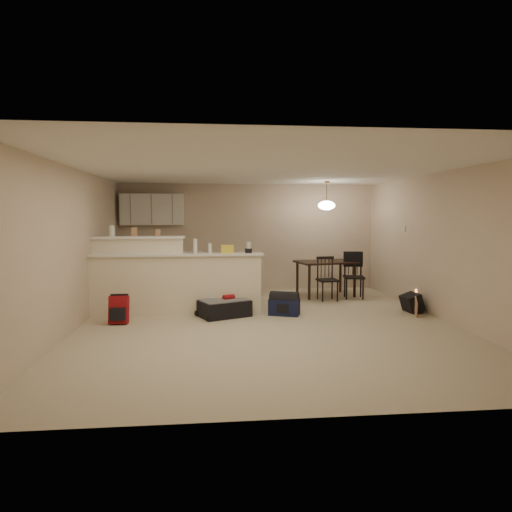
{
  "coord_description": "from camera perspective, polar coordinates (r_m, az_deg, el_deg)",
  "views": [
    {
      "loc": [
        -0.92,
        -7.27,
        1.77
      ],
      "look_at": [
        -0.1,
        0.7,
        1.05
      ],
      "focal_mm": 32.0,
      "sensor_mm": 36.0,
      "label": 1
    }
  ],
  "objects": [
    {
      "name": "kitchen_counter",
      "position": [
        10.6,
        -11.68,
        -2.13
      ],
      "size": [
        1.8,
        0.6,
        0.9
      ],
      "primitive_type": "cube",
      "color": "white",
      "rests_on": "ground"
    },
    {
      "name": "bottle_b",
      "position": [
        8.19,
        -5.77,
        0.98
      ],
      "size": [
        0.06,
        0.06,
        0.18
      ],
      "primitive_type": "cylinder",
      "color": "silver",
      "rests_on": "breakfast_bar"
    },
    {
      "name": "upper_cabinets",
      "position": [
        10.67,
        -12.82,
        5.7
      ],
      "size": [
        1.4,
        0.34,
        0.7
      ],
      "primitive_type": "cube",
      "color": "white",
      "rests_on": "room"
    },
    {
      "name": "cereal_box",
      "position": [
        8.5,
        -14.97,
        2.94
      ],
      "size": [
        0.1,
        0.07,
        0.16
      ],
      "primitive_type": "cube",
      "color": "#AB7C58",
      "rests_on": "breakfast_bar"
    },
    {
      "name": "cardboard_sheet",
      "position": [
        8.54,
        19.36,
        -6.11
      ],
      "size": [
        0.15,
        0.37,
        0.29
      ],
      "primitive_type": "cube",
      "rotation": [
        0.0,
        0.0,
        1.23
      ],
      "color": "#AB7C58",
      "rests_on": "ground"
    },
    {
      "name": "red_backpack",
      "position": [
        7.83,
        -16.76,
        -6.46
      ],
      "size": [
        0.3,
        0.19,
        0.45
      ],
      "primitive_type": "cube",
      "rotation": [
        0.0,
        0.0,
        -0.01
      ],
      "color": "maroon",
      "rests_on": "ground"
    },
    {
      "name": "pendant_lamp",
      "position": [
        10.03,
        8.81,
        6.32
      ],
      "size": [
        0.36,
        0.36,
        0.62
      ],
      "color": "brown",
      "rests_on": "room"
    },
    {
      "name": "dining_table",
      "position": [
        10.08,
        8.71,
        -1.16
      ],
      "size": [
        1.37,
        1.04,
        0.77
      ],
      "rotation": [
        0.0,
        0.0,
        0.2
      ],
      "color": "black",
      "rests_on": "ground"
    },
    {
      "name": "navy_duffel",
      "position": [
        8.15,
        3.55,
        -6.38
      ],
      "size": [
        0.59,
        0.45,
        0.29
      ],
      "primitive_type": "cube",
      "rotation": [
        0.0,
        0.0,
        -0.36
      ],
      "color": "#121839",
      "rests_on": "ground"
    },
    {
      "name": "pouch",
      "position": [
        8.22,
        -0.95,
        0.67
      ],
      "size": [
        0.12,
        0.1,
        0.08
      ],
      "primitive_type": "cube",
      "color": "#AB7C58",
      "rests_on": "breakfast_bar"
    },
    {
      "name": "dining_chair_near",
      "position": [
        9.56,
        8.94,
        -2.84
      ],
      "size": [
        0.43,
        0.42,
        0.91
      ],
      "primitive_type": null,
      "rotation": [
        0.0,
        0.0,
        0.1
      ],
      "color": "black",
      "rests_on": "ground"
    },
    {
      "name": "black_daypack",
      "position": [
        8.84,
        18.92,
        -5.61
      ],
      "size": [
        0.3,
        0.4,
        0.33
      ],
      "primitive_type": "cube",
      "rotation": [
        0.0,
        0.0,
        1.66
      ],
      "color": "black",
      "rests_on": "ground"
    },
    {
      "name": "small_box",
      "position": [
        8.45,
        -12.16,
        2.85
      ],
      "size": [
        0.08,
        0.06,
        0.12
      ],
      "primitive_type": "cube",
      "color": "#AB7C58",
      "rests_on": "breakfast_bar"
    },
    {
      "name": "suitcase",
      "position": [
        8.05,
        -3.97,
        -6.56
      ],
      "size": [
        0.98,
        0.83,
        0.28
      ],
      "primitive_type": "cube",
      "rotation": [
        0.0,
        0.0,
        0.42
      ],
      "color": "black",
      "rests_on": "ground"
    },
    {
      "name": "bottle_a",
      "position": [
        8.19,
        -7.6,
        1.24
      ],
      "size": [
        0.07,
        0.07,
        0.26
      ],
      "primitive_type": "cylinder",
      "color": "silver",
      "rests_on": "breakfast_bar"
    },
    {
      "name": "jar",
      "position": [
        8.57,
        -17.57,
        3.02
      ],
      "size": [
        0.1,
        0.1,
        0.2
      ],
      "primitive_type": "cylinder",
      "color": "silver",
      "rests_on": "breakfast_bar"
    },
    {
      "name": "breakfast_bar",
      "position": [
        8.37,
        -11.57,
        -2.94
      ],
      "size": [
        3.08,
        0.58,
        1.39
      ],
      "color": "beige",
      "rests_on": "ground"
    },
    {
      "name": "dining_chair_far",
      "position": [
        9.92,
        12.14,
        -2.44
      ],
      "size": [
        0.48,
        0.47,
        0.97
      ],
      "primitive_type": null,
      "rotation": [
        0.0,
        0.0,
        -0.17
      ],
      "color": "black",
      "rests_on": "ground"
    },
    {
      "name": "room",
      "position": [
        7.35,
        1.33,
        1.08
      ],
      "size": [
        7.0,
        7.02,
        2.5
      ],
      "color": "#BEB092",
      "rests_on": "ground"
    },
    {
      "name": "extra_item_x",
      "position": [
        8.22,
        -0.9,
        1.1
      ],
      "size": [
        0.07,
        0.07,
        0.2
      ],
      "primitive_type": "cylinder",
      "color": "silver",
      "rests_on": "breakfast_bar"
    },
    {
      "name": "bag_lump",
      "position": [
        8.2,
        -3.61,
        0.86
      ],
      "size": [
        0.22,
        0.18,
        0.14
      ],
      "primitive_type": "cube",
      "color": "#AB7C58",
      "rests_on": "breakfast_bar"
    },
    {
      "name": "thermostat",
      "position": [
        9.65,
        18.03,
        3.28
      ],
      "size": [
        0.02,
        0.12,
        0.12
      ],
      "primitive_type": "cube",
      "color": "beige",
      "rests_on": "room"
    }
  ]
}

